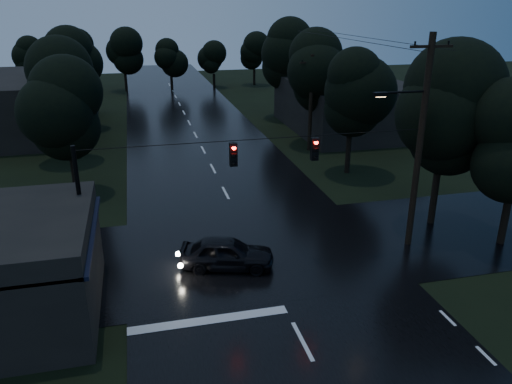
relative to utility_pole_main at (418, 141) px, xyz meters
name	(u,v)px	position (x,y,z in m)	size (l,w,h in m)	color
main_road	(203,150)	(-7.41, 19.00, -5.26)	(12.00, 120.00, 0.02)	black
cross_street	(256,251)	(-7.41, 1.00, -5.26)	(60.00, 9.00, 0.02)	black
building_far_right	(347,106)	(6.59, 23.00, -3.06)	(10.00, 14.00, 4.40)	black
building_far_left	(34,104)	(-21.41, 29.00, -2.76)	(10.00, 16.00, 5.00)	black
utility_pole_main	(418,141)	(0.00, 0.00, 0.00)	(3.50, 0.30, 10.00)	black
utility_pole_far	(311,102)	(0.89, 17.00, -1.38)	(2.00, 0.30, 7.50)	black
anchor_pole_left	(82,217)	(-14.91, 0.00, -2.26)	(0.18, 0.18, 6.00)	black
span_signals	(274,151)	(-6.85, -0.01, -0.01)	(15.00, 0.37, 1.12)	black
tree_corner_near	(446,113)	(2.59, 2.00, 0.74)	(4.48, 4.48, 9.44)	black
tree_left_a	(66,111)	(-16.41, 11.00, -0.02)	(3.92, 3.92, 8.26)	black
tree_left_b	(69,84)	(-17.01, 19.00, 0.36)	(4.20, 4.20, 8.85)	black
tree_left_c	(73,64)	(-17.61, 29.00, 0.74)	(4.48, 4.48, 9.44)	black
tree_right_a	(352,92)	(1.59, 11.00, 0.36)	(4.20, 4.20, 8.85)	black
tree_right_b	(319,71)	(2.19, 19.00, 0.74)	(4.48, 4.48, 9.44)	black
tree_right_c	(289,54)	(2.79, 29.00, 1.11)	(4.76, 4.76, 10.03)	black
car	(227,253)	(-9.01, -0.18, -4.55)	(1.68, 4.17, 1.42)	black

